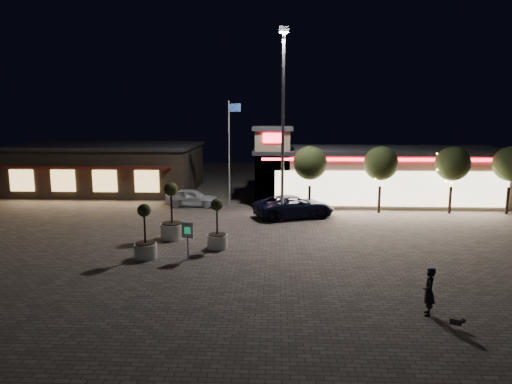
{
  "coord_description": "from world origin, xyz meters",
  "views": [
    {
      "loc": [
        1.61,
        -21.53,
        6.98
      ],
      "look_at": [
        0.36,
        6.0,
        2.3
      ],
      "focal_mm": 32.0,
      "sensor_mm": 36.0,
      "label": 1
    }
  ],
  "objects_px": {
    "planter_left": "(172,222)",
    "pedestrian": "(429,292)",
    "valet_sign": "(188,233)",
    "white_sedan": "(192,198)",
    "planter_mid": "(145,241)",
    "pickup_truck": "(294,206)"
  },
  "relations": [
    {
      "from": "pickup_truck",
      "to": "planter_left",
      "type": "height_order",
      "value": "planter_left"
    },
    {
      "from": "pickup_truck",
      "to": "planter_mid",
      "type": "distance_m",
      "value": 12.09
    },
    {
      "from": "planter_left",
      "to": "planter_mid",
      "type": "distance_m",
      "value": 3.59
    },
    {
      "from": "white_sedan",
      "to": "planter_left",
      "type": "height_order",
      "value": "planter_left"
    },
    {
      "from": "pickup_truck",
      "to": "planter_mid",
      "type": "relative_size",
      "value": 2.04
    },
    {
      "from": "pedestrian",
      "to": "planter_mid",
      "type": "relative_size",
      "value": 0.63
    },
    {
      "from": "pickup_truck",
      "to": "white_sedan",
      "type": "xyz_separation_m",
      "value": [
        -7.71,
        3.47,
        -0.09
      ]
    },
    {
      "from": "white_sedan",
      "to": "pedestrian",
      "type": "xyz_separation_m",
      "value": [
        11.86,
        -18.8,
        0.18
      ]
    },
    {
      "from": "pedestrian",
      "to": "planter_left",
      "type": "xyz_separation_m",
      "value": [
        -11.27,
        9.5,
        0.14
      ]
    },
    {
      "from": "planter_mid",
      "to": "valet_sign",
      "type": "xyz_separation_m",
      "value": [
        2.11,
        -0.06,
        0.45
      ]
    },
    {
      "from": "planter_left",
      "to": "planter_mid",
      "type": "relative_size",
      "value": 1.19
    },
    {
      "from": "white_sedan",
      "to": "valet_sign",
      "type": "bearing_deg",
      "value": -166.58
    },
    {
      "from": "planter_left",
      "to": "pedestrian",
      "type": "bearing_deg",
      "value": -40.12
    },
    {
      "from": "pedestrian",
      "to": "valet_sign",
      "type": "relative_size",
      "value": 0.93
    },
    {
      "from": "pedestrian",
      "to": "valet_sign",
      "type": "distance_m",
      "value": 11.32
    },
    {
      "from": "planter_left",
      "to": "valet_sign",
      "type": "distance_m",
      "value": 3.96
    },
    {
      "from": "white_sedan",
      "to": "planter_mid",
      "type": "bearing_deg",
      "value": -175.87
    },
    {
      "from": "pedestrian",
      "to": "planter_left",
      "type": "height_order",
      "value": "planter_left"
    },
    {
      "from": "valet_sign",
      "to": "pedestrian",
      "type": "bearing_deg",
      "value": -31.32
    },
    {
      "from": "valet_sign",
      "to": "white_sedan",
      "type": "bearing_deg",
      "value": 99.64
    },
    {
      "from": "planter_left",
      "to": "valet_sign",
      "type": "xyz_separation_m",
      "value": [
        1.6,
        -3.61,
        0.29
      ]
    },
    {
      "from": "pickup_truck",
      "to": "planter_left",
      "type": "relative_size",
      "value": 1.71
    }
  ]
}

